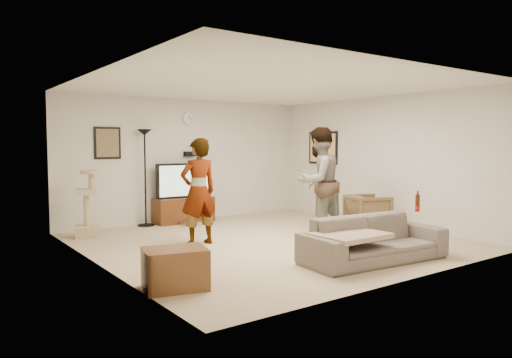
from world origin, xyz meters
TOP-DOWN VIEW (x-y plane):
  - floor at (0.00, 0.00)m, footprint 5.50×5.50m
  - ceiling at (0.00, 0.00)m, footprint 5.50×5.50m
  - wall_back at (0.00, 2.75)m, footprint 5.50×0.04m
  - wall_front at (0.00, -2.75)m, footprint 5.50×0.04m
  - wall_left at (-2.75, 0.00)m, footprint 0.04×5.50m
  - wall_right at (2.75, 0.00)m, footprint 0.04×5.50m
  - wall_clock at (0.00, 2.72)m, footprint 0.26×0.04m
  - wall_speaker at (0.00, 2.69)m, footprint 0.25×0.10m
  - picture_back at (-1.70, 2.73)m, footprint 0.42×0.03m
  - picture_right at (2.73, 1.60)m, footprint 0.03×0.78m
  - tv_stand at (-0.25, 2.50)m, footprint 1.21×0.45m
  - console_box at (-0.27, 2.11)m, footprint 0.40×0.30m
  - tv at (-0.25, 2.50)m, footprint 1.17×0.08m
  - tv_screen at (-0.25, 2.46)m, footprint 1.08×0.01m
  - floor_lamp at (-1.04, 2.55)m, footprint 0.32×0.32m
  - cat_tree at (-2.31, 2.04)m, footprint 0.46×0.46m
  - person_left at (-1.05, 0.44)m, footprint 0.62×0.41m
  - person_right at (0.96, -0.16)m, footprint 0.95×0.77m
  - sofa at (0.32, -1.91)m, footprint 2.12×1.00m
  - throw_blanket at (-0.14, -1.91)m, footprint 0.90×0.70m
  - beer_bottle at (1.26, -1.91)m, footprint 0.06×0.06m
  - armchair at (2.22, -0.15)m, footprint 0.88×0.87m
  - side_table at (-2.40, -1.47)m, footprint 0.77×0.65m
  - toy_ball at (-1.83, -0.09)m, footprint 0.07×0.07m

SIDE VIEW (x-z plane):
  - floor at x=0.00m, z-range -0.02..0.00m
  - toy_ball at x=-1.83m, z-range 0.00..0.07m
  - console_box at x=-0.27m, z-range 0.00..0.07m
  - side_table at x=-2.40m, z-range 0.00..0.44m
  - tv_stand at x=-0.25m, z-range 0.00..0.50m
  - sofa at x=0.32m, z-range 0.00..0.60m
  - armchair at x=2.22m, z-range 0.00..0.64m
  - throw_blanket at x=-0.14m, z-range 0.37..0.43m
  - cat_tree at x=-2.31m, z-range 0.00..1.14m
  - beer_bottle at x=1.26m, z-range 0.60..0.85m
  - person_left at x=-1.05m, z-range 0.00..1.67m
  - tv at x=-0.25m, z-range 0.50..1.20m
  - tv_screen at x=-0.25m, z-range 0.54..1.16m
  - floor_lamp at x=-1.04m, z-range 0.00..1.86m
  - person_right at x=0.96m, z-range 0.00..1.87m
  - wall_back at x=0.00m, z-range 0.00..2.50m
  - wall_front at x=0.00m, z-range 0.00..2.50m
  - wall_left at x=-2.75m, z-range 0.00..2.50m
  - wall_right at x=2.75m, z-range 0.00..2.50m
  - wall_speaker at x=0.00m, z-range 1.33..1.43m
  - picture_right at x=2.73m, z-range 1.19..1.81m
  - picture_back at x=-1.70m, z-range 1.34..1.86m
  - wall_clock at x=0.00m, z-range 1.97..2.23m
  - ceiling at x=0.00m, z-range 2.50..2.52m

